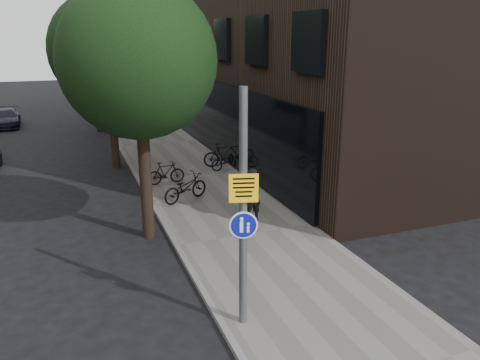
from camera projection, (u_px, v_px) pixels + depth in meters
name	position (u px, v px, depth m)	size (l,w,h in m)	color
ground	(290.00, 292.00, 11.34)	(120.00, 120.00, 0.00)	black
sidewalk	(192.00, 177.00, 20.32)	(4.50, 60.00, 0.12)	slate
curb_edge	(140.00, 182.00, 19.56)	(0.15, 60.00, 0.13)	slate
street_tree_near	(140.00, 67.00, 13.09)	(4.40, 4.40, 7.50)	black
street_tree_mid	(109.00, 55.00, 20.67)	(5.00, 5.00, 7.80)	black
street_tree_far	(93.00, 49.00, 28.70)	(5.00, 5.00, 7.80)	black
signpost	(243.00, 212.00, 9.25)	(0.56, 0.19, 4.96)	#595B5E
pedestrian	(251.00, 195.00, 15.08)	(0.66, 0.43, 1.80)	black
parked_bike_facade_near	(227.00, 161.00, 21.03)	(0.56, 1.60, 0.84)	black
parked_bike_facade_far	(223.00, 155.00, 21.48)	(0.52, 1.85, 1.11)	black
parked_bike_curb_near	(185.00, 188.00, 17.08)	(0.67, 1.92, 1.01)	black
parked_bike_curb_far	(166.00, 173.00, 19.01)	(0.44, 1.55, 0.93)	black
parked_car_far	(7.00, 118.00, 31.37)	(1.62, 3.98, 1.16)	black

